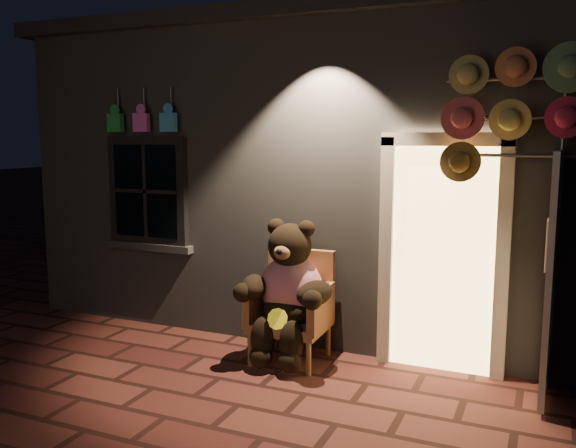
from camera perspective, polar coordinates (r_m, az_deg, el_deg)
The scene contains 5 objects.
ground at distance 5.16m, azimuth -4.72°, elevation -16.53°, with size 60.00×60.00×0.00m, color #582A21.
shop_building at distance 8.41m, azimuth 8.21°, elevation 5.31°, with size 7.30×5.95×3.51m.
wicker_armchair at distance 5.96m, azimuth 0.51°, elevation -7.66°, with size 0.74×0.67×1.05m.
teddy_bear at distance 5.80m, azimuth -0.00°, elevation -6.32°, with size 0.98×0.76×1.35m.
hat_rack at distance 5.39m, azimuth 22.11°, elevation 10.12°, with size 1.62×0.22×2.86m.
Camera 1 is at (2.25, -4.11, 2.17)m, focal length 38.00 mm.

